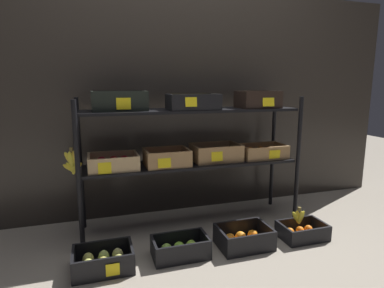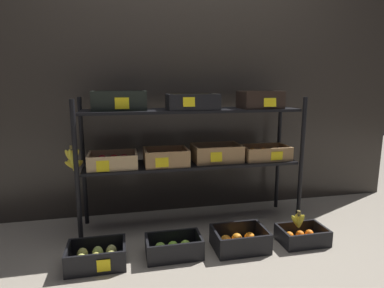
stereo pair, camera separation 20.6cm
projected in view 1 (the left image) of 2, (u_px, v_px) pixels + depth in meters
ground_plane at (192, 223)px, 2.53m from camera, size 10.00×10.00×0.00m
storefront_wall at (179, 103)px, 2.72m from camera, size 4.03×0.12×1.86m
display_rack at (190, 138)px, 2.39m from camera, size 1.76×0.40×1.04m
crate_ground_pear at (103, 261)px, 1.89m from camera, size 0.35×0.25×0.13m
crate_ground_apple_green at (180, 249)px, 2.04m from camera, size 0.36×0.21×0.13m
crate_ground_orange at (244, 239)px, 2.17m from camera, size 0.35×0.26×0.14m
crate_ground_tangerine at (302, 232)px, 2.29m from camera, size 0.32×0.22×0.11m
banana_bunch_loose at (299, 217)px, 2.25m from camera, size 0.11×0.04×0.13m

